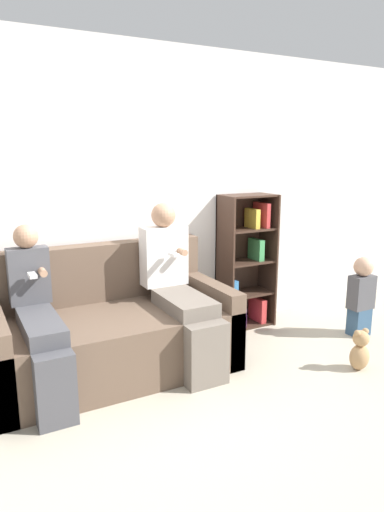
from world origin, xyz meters
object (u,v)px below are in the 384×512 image
(couch, at_px, (112,332))
(toddler_standing, at_px, (361,295))
(teddy_bear, at_px, (360,351))
(adult_seated, at_px, (178,285))
(bookshelf, at_px, (245,266))
(child_seated, at_px, (39,316))

(couch, bearing_deg, toddler_standing, -10.27)
(toddler_standing, xyz_separation_m, teddy_bear, (-0.55, -0.50, -0.23))
(adult_seated, relative_size, bookshelf, 0.99)
(adult_seated, xyz_separation_m, teddy_bear, (1.17, -0.80, -0.49))
(child_seated, relative_size, bookshelf, 0.91)
(couch, relative_size, bookshelf, 1.40)
(child_seated, bearing_deg, toddler_standing, -5.32)
(child_seated, distance_m, toddler_standing, 2.81)
(couch, bearing_deg, child_seated, -165.10)
(child_seated, xyz_separation_m, teddy_bear, (2.24, -0.76, -0.43))
(adult_seated, xyz_separation_m, bookshelf, (0.94, 0.44, -0.06))
(couch, distance_m, teddy_bear, 1.93)
(child_seated, bearing_deg, adult_seated, 1.89)
(bookshelf, relative_size, teddy_bear, 3.84)
(bookshelf, height_order, teddy_bear, bookshelf)
(couch, height_order, bookshelf, bookshelf)
(couch, relative_size, teddy_bear, 5.39)
(adult_seated, distance_m, toddler_standing, 1.76)
(teddy_bear, bearing_deg, bookshelf, 100.53)
(couch, distance_m, toddler_standing, 2.28)
(toddler_standing, xyz_separation_m, bookshelf, (-0.78, 0.74, 0.20))
(couch, bearing_deg, bookshelf, 12.76)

